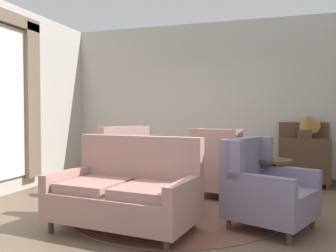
{
  "coord_description": "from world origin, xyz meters",
  "views": [
    {
      "loc": [
        1.31,
        -4.21,
        1.31
      ],
      "look_at": [
        -0.25,
        0.75,
        1.12
      ],
      "focal_mm": 37.85,
      "sensor_mm": 36.0,
      "label": 1
    }
  ],
  "objects": [
    {
      "name": "wall_back",
      "position": [
        0.0,
        2.75,
        1.55
      ],
      "size": [
        5.99,
        0.08,
        3.1
      ],
      "primitive_type": "cube",
      "color": "#BCB7AD",
      "rests_on": "ground"
    },
    {
      "name": "gramophone",
      "position": [
        1.79,
        2.37,
        1.14
      ],
      "size": [
        0.46,
        0.54,
        0.54
      ],
      "color": "#4C3323",
      "rests_on": "sideboard"
    },
    {
      "name": "armchair_foreground_right",
      "position": [
        1.16,
        -0.06,
        0.43
      ],
      "size": [
        1.11,
        1.11,
        1.02
      ],
      "rotation": [
        0.0,
        0.0,
        7.45
      ],
      "color": "slate",
      "rests_on": "ground"
    },
    {
      "name": "armchair_far_left",
      "position": [
        0.47,
        1.25,
        0.44
      ],
      "size": [
        0.99,
        1.08,
        1.08
      ],
      "rotation": [
        0.0,
        0.0,
        2.84
      ],
      "color": "tan",
      "rests_on": "ground"
    },
    {
      "name": "baseboard_back",
      "position": [
        0.0,
        2.7,
        0.06
      ],
      "size": [
        5.83,
        0.03,
        0.12
      ],
      "primitive_type": "cube",
      "color": "#4C3323",
      "rests_on": "ground"
    },
    {
      "name": "area_rug",
      "position": [
        0.0,
        0.3,
        0.01
      ],
      "size": [
        2.78,
        2.78,
        0.01
      ],
      "primitive_type": "cylinder",
      "color": "brown",
      "rests_on": "ground"
    },
    {
      "name": "coffee_table",
      "position": [
        -0.09,
        0.26,
        0.41
      ],
      "size": [
        0.8,
        0.8,
        0.51
      ],
      "color": "#4C3323",
      "rests_on": "ground"
    },
    {
      "name": "ground",
      "position": [
        0.0,
        0.0,
        0.0
      ],
      "size": [
        8.16,
        8.16,
        0.0
      ],
      "primitive_type": "plane",
      "color": "brown"
    },
    {
      "name": "porcelain_vase",
      "position": [
        -0.1,
        0.28,
        0.67
      ],
      "size": [
        0.19,
        0.19,
        0.36
      ],
      "color": "beige",
      "rests_on": "coffee_table"
    },
    {
      "name": "sideboard",
      "position": [
        1.74,
        2.46,
        0.51
      ],
      "size": [
        0.85,
        0.37,
        1.15
      ],
      "color": "#4C3323",
      "rests_on": "ground"
    },
    {
      "name": "side_table",
      "position": [
        1.24,
        0.46,
        0.44
      ],
      "size": [
        0.5,
        0.5,
        0.73
      ],
      "color": "#4C3323",
      "rests_on": "ground"
    },
    {
      "name": "settee",
      "position": [
        -0.32,
        -0.6,
        0.42
      ],
      "size": [
        1.69,
        1.07,
        1.04
      ],
      "rotation": [
        0.0,
        0.0,
        -0.12
      ],
      "color": "tan",
      "rests_on": "ground"
    },
    {
      "name": "wall_left",
      "position": [
        -2.91,
        0.83,
        1.55
      ],
      "size": [
        0.08,
        3.85,
        3.1
      ],
      "primitive_type": "cube",
      "color": "#BCB7AD",
      "rests_on": "ground"
    },
    {
      "name": "armchair_back_corner",
      "position": [
        -1.23,
        1.16,
        0.46
      ],
      "size": [
        1.13,
        1.13,
        1.1
      ],
      "rotation": [
        0.0,
        0.0,
        4.03
      ],
      "color": "tan",
      "rests_on": "ground"
    }
  ]
}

